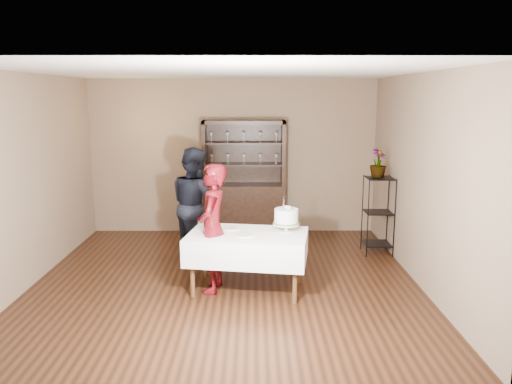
# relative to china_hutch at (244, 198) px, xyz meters

# --- Properties ---
(floor) EXTENTS (5.00, 5.00, 0.00)m
(floor) POSITION_rel_china_hutch_xyz_m (-0.20, -2.25, -0.66)
(floor) COLOR black
(floor) RESTS_ON ground
(ceiling) EXTENTS (5.00, 5.00, 0.00)m
(ceiling) POSITION_rel_china_hutch_xyz_m (-0.20, -2.25, 2.04)
(ceiling) COLOR white
(ceiling) RESTS_ON back_wall
(back_wall) EXTENTS (5.00, 0.02, 2.70)m
(back_wall) POSITION_rel_china_hutch_xyz_m (-0.20, 0.25, 0.69)
(back_wall) COLOR #745D4A
(back_wall) RESTS_ON floor
(wall_left) EXTENTS (0.02, 5.00, 2.70)m
(wall_left) POSITION_rel_china_hutch_xyz_m (-2.70, -2.25, 0.69)
(wall_left) COLOR #745D4A
(wall_left) RESTS_ON floor
(wall_right) EXTENTS (0.02, 5.00, 2.70)m
(wall_right) POSITION_rel_china_hutch_xyz_m (2.30, -2.25, 0.69)
(wall_right) COLOR #745D4A
(wall_right) RESTS_ON floor
(china_hutch) EXTENTS (1.40, 0.48, 2.00)m
(china_hutch) POSITION_rel_china_hutch_xyz_m (0.00, 0.00, 0.00)
(china_hutch) COLOR black
(china_hutch) RESTS_ON floor
(plant_etagere) EXTENTS (0.42, 0.42, 1.20)m
(plant_etagere) POSITION_rel_china_hutch_xyz_m (2.08, -1.05, -0.01)
(plant_etagere) COLOR black
(plant_etagere) RESTS_ON floor
(cake_table) EXTENTS (1.58, 1.11, 0.73)m
(cake_table) POSITION_rel_china_hutch_xyz_m (0.09, -2.53, -0.11)
(cake_table) COLOR silver
(cake_table) RESTS_ON floor
(woman) EXTENTS (0.45, 0.62, 1.61)m
(woman) POSITION_rel_china_hutch_xyz_m (-0.34, -2.55, 0.14)
(woman) COLOR #310405
(woman) RESTS_ON floor
(man) EXTENTS (0.97, 1.03, 1.69)m
(man) POSITION_rel_china_hutch_xyz_m (-0.68, -1.39, 0.18)
(man) COLOR black
(man) RESTS_ON floor
(cake) EXTENTS (0.33, 0.33, 0.46)m
(cake) POSITION_rel_china_hutch_xyz_m (0.57, -2.44, 0.25)
(cake) COLOR silver
(cake) RESTS_ON cake_table
(plate_near) EXTENTS (0.26, 0.26, 0.01)m
(plate_near) POSITION_rel_china_hutch_xyz_m (0.05, -2.64, 0.07)
(plate_near) COLOR silver
(plate_near) RESTS_ON cake_table
(plate_far) EXTENTS (0.25, 0.25, 0.01)m
(plate_far) POSITION_rel_china_hutch_xyz_m (-0.13, -2.32, 0.07)
(plate_far) COLOR silver
(plate_far) RESTS_ON cake_table
(potted_plant) EXTENTS (0.34, 0.34, 0.44)m
(potted_plant) POSITION_rel_china_hutch_xyz_m (2.05, -1.02, 0.74)
(potted_plant) COLOR #3E642F
(potted_plant) RESTS_ON plant_etagere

